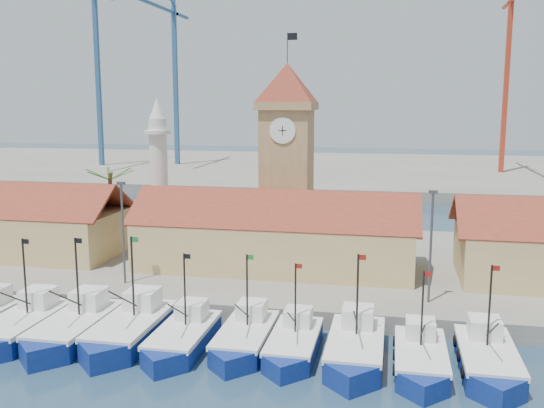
# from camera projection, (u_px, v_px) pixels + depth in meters

# --- Properties ---
(ground) EXTENTS (400.00, 400.00, 0.00)m
(ground) POSITION_uv_depth(u_px,v_px,m) (217.00, 368.00, 39.75)
(ground) COLOR #1B3649
(ground) RESTS_ON ground
(quay) EXTENTS (140.00, 32.00, 1.50)m
(quay) POSITION_uv_depth(u_px,v_px,m) (283.00, 263.00, 62.83)
(quay) COLOR gray
(quay) RESTS_ON ground
(terminal) EXTENTS (240.00, 80.00, 2.00)m
(terminal) POSITION_uv_depth(u_px,v_px,m) (347.00, 171.00, 145.92)
(terminal) COLOR gray
(terminal) RESTS_ON ground
(boat_2) EXTENTS (3.75, 10.28, 7.78)m
(boat_2) POSITION_uv_depth(u_px,v_px,m) (21.00, 328.00, 44.67)
(boat_2) COLOR navy
(boat_2) RESTS_ON ground
(boat_3) EXTENTS (3.84, 10.53, 7.97)m
(boat_3) POSITION_uv_depth(u_px,v_px,m) (73.00, 330.00, 44.16)
(boat_3) COLOR navy
(boat_3) RESTS_ON ground
(boat_4) EXTENTS (3.92, 10.73, 8.12)m
(boat_4) POSITION_uv_depth(u_px,v_px,m) (129.00, 331.00, 43.89)
(boat_4) COLOR navy
(boat_4) RESTS_ON ground
(boat_5) EXTENTS (3.45, 9.46, 7.16)m
(boat_5) POSITION_uv_depth(u_px,v_px,m) (182.00, 340.00, 42.64)
(boat_5) COLOR navy
(boat_5) RESTS_ON ground
(boat_6) EXTENTS (3.42, 9.37, 7.09)m
(boat_6) POSITION_uv_depth(u_px,v_px,m) (245.00, 340.00, 42.63)
(boat_6) COLOR navy
(boat_6) RESTS_ON ground
(boat_7) EXTENTS (3.23, 8.86, 6.70)m
(boat_7) POSITION_uv_depth(u_px,v_px,m) (293.00, 346.00, 41.64)
(boat_7) COLOR navy
(boat_7) RESTS_ON ground
(boat_8) EXTENTS (3.69, 10.10, 7.65)m
(boat_8) POSITION_uv_depth(u_px,v_px,m) (355.00, 351.00, 40.61)
(boat_8) COLOR navy
(boat_8) RESTS_ON ground
(boat_9) EXTENTS (3.32, 9.10, 6.88)m
(boat_9) POSITION_uv_depth(u_px,v_px,m) (421.00, 361.00, 39.18)
(boat_9) COLOR navy
(boat_9) RESTS_ON ground
(boat_10) EXTENTS (3.56, 9.75, 7.38)m
(boat_10) POSITION_uv_depth(u_px,v_px,m) (488.00, 362.00, 38.85)
(boat_10) COLOR navy
(boat_10) RESTS_ON ground
(hall_center) EXTENTS (27.04, 10.13, 7.61)m
(hall_center) POSITION_uv_depth(u_px,v_px,m) (276.00, 242.00, 58.43)
(hall_center) COLOR tan
(hall_center) RESTS_ON quay
(clock_tower) EXTENTS (5.80, 5.80, 22.70)m
(clock_tower) POSITION_uv_depth(u_px,v_px,m) (287.00, 154.00, 62.90)
(clock_tower) COLOR tan
(clock_tower) RESTS_ON quay
(minaret) EXTENTS (3.00, 3.00, 16.30)m
(minaret) POSITION_uv_depth(u_px,v_px,m) (159.00, 170.00, 68.14)
(minaret) COLOR silver
(minaret) RESTS_ON quay
(palm_tree) EXTENTS (5.60, 5.03, 8.39)m
(palm_tree) POSITION_uv_depth(u_px,v_px,m) (111.00, 202.00, 67.76)
(palm_tree) COLOR brown
(palm_tree) RESTS_ON quay
(lamp_posts) EXTENTS (80.70, 0.25, 9.03)m
(lamp_posts) POSITION_uv_depth(u_px,v_px,m) (263.00, 234.00, 50.18)
(lamp_posts) COLOR #3F3F44
(lamp_posts) RESTS_ON quay
(crane_blue_far) EXTENTS (1.00, 37.60, 48.97)m
(crane_blue_far) POSITION_uv_depth(u_px,v_px,m) (93.00, 50.00, 143.30)
(crane_blue_far) COLOR #2A5381
(crane_blue_far) RESTS_ON terminal
(crane_blue_near) EXTENTS (1.00, 32.26, 44.66)m
(crane_blue_near) POSITION_uv_depth(u_px,v_px,m) (173.00, 63.00, 146.77)
(crane_blue_near) COLOR #2A5381
(crane_blue_near) RESTS_ON terminal
(crane_red_right) EXTENTS (1.00, 31.77, 44.51)m
(crane_red_right) POSITION_uv_depth(u_px,v_px,m) (509.00, 58.00, 128.98)
(crane_red_right) COLOR #B4321B
(crane_red_right) RESTS_ON terminal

